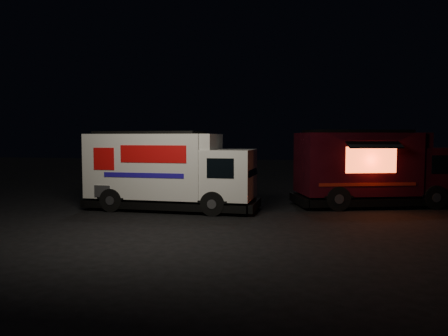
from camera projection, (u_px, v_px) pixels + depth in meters
ground at (208, 218)px, 15.23m from camera, size 80.00×80.00×0.00m
white_truck at (172, 170)px, 16.88m from camera, size 6.79×2.58×3.03m
red_truck at (376, 168)px, 17.81m from camera, size 7.07×4.21×3.09m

